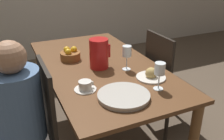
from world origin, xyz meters
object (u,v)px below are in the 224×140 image
at_px(person_seated, 14,116).
at_px(wine_glass_water, 127,52).
at_px(red_pitcher, 99,53).
at_px(fruit_bowl, 70,55).
at_px(chair_person_side, 34,135).
at_px(chair_opposite, 167,84).
at_px(wine_glass_juice, 160,70).
at_px(teacup_near_person, 85,86).
at_px(serving_tray, 124,96).
at_px(bread_plate, 151,75).

distance_m(person_seated, wine_glass_water, 0.91).
xyz_separation_m(red_pitcher, fruit_bowl, (-0.16, 0.26, -0.07)).
bearing_deg(chair_person_side, chair_opposite, -79.34).
bearing_deg(person_seated, wine_glass_juice, -101.94).
height_order(red_pitcher, teacup_near_person, red_pitcher).
distance_m(wine_glass_water, wine_glass_juice, 0.38).
distance_m(person_seated, teacup_near_person, 0.47).
bearing_deg(teacup_near_person, serving_tray, -47.88).
bearing_deg(wine_glass_juice, chair_opposite, 46.50).
relative_size(wine_glass_water, serving_tray, 0.59).
relative_size(chair_opposite, serving_tray, 2.97).
height_order(chair_person_side, fruit_bowl, chair_person_side).
bearing_deg(serving_tray, wine_glass_juice, 2.07).
height_order(bread_plate, fruit_bowl, fruit_bowl).
bearing_deg(bread_plate, chair_person_side, 176.91).
xyz_separation_m(red_pitcher, bread_plate, (0.27, -0.34, -0.10)).
bearing_deg(serving_tray, fruit_bowl, 99.20).
relative_size(person_seated, fruit_bowl, 6.80).
bearing_deg(chair_person_side, serving_tray, -111.52).
xyz_separation_m(chair_person_side, chair_opposite, (1.23, 0.23, 0.00)).
xyz_separation_m(person_seated, serving_tray, (0.65, -0.20, 0.09)).
relative_size(chair_opposite, person_seated, 0.85).
distance_m(red_pitcher, teacup_near_person, 0.39).
distance_m(chair_person_side, teacup_near_person, 0.47).
relative_size(wine_glass_juice, bread_plate, 0.88).
bearing_deg(fruit_bowl, chair_opposite, -21.47).
bearing_deg(red_pitcher, chair_opposite, -5.45).
xyz_separation_m(chair_person_side, wine_glass_water, (0.77, 0.17, 0.40)).
xyz_separation_m(chair_person_side, wine_glass_juice, (0.82, -0.21, 0.40)).
distance_m(chair_person_side, bread_plate, 0.91).
bearing_deg(serving_tray, bread_plate, 28.77).
relative_size(teacup_near_person, serving_tray, 0.45).
bearing_deg(wine_glass_water, chair_opposite, 8.18).
xyz_separation_m(serving_tray, fruit_bowl, (-0.12, 0.77, 0.03)).
height_order(wine_glass_water, bread_plate, wine_glass_water).
bearing_deg(fruit_bowl, serving_tray, -80.80).
xyz_separation_m(chair_opposite, bread_plate, (-0.37, -0.28, 0.28)).
bearing_deg(chair_person_side, wine_glass_water, -77.88).
bearing_deg(teacup_near_person, red_pitcher, 53.94).
height_order(wine_glass_juice, teacup_near_person, wine_glass_juice).
distance_m(red_pitcher, serving_tray, 0.52).
bearing_deg(wine_glass_water, red_pitcher, 144.69).
height_order(chair_person_side, bread_plate, chair_person_side).
xyz_separation_m(wine_glass_water, fruit_bowl, (-0.34, 0.38, -0.10)).
distance_m(chair_person_side, wine_glass_juice, 0.93).
bearing_deg(chair_person_side, red_pitcher, -63.59).
height_order(chair_opposite, bread_plate, chair_opposite).
bearing_deg(teacup_near_person, wine_glass_juice, -23.31).
height_order(teacup_near_person, fruit_bowl, fruit_bowl).
xyz_separation_m(person_seated, bread_plate, (0.96, -0.03, 0.10)).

